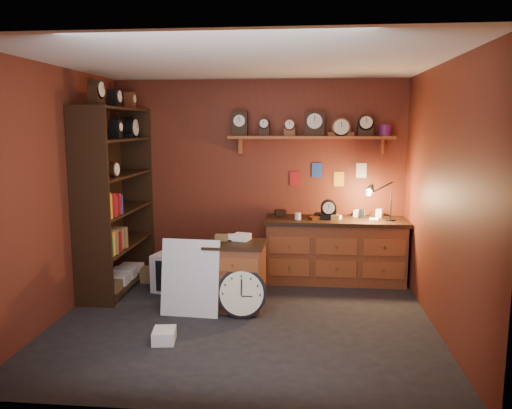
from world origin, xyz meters
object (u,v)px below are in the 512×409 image
at_px(low_cabinet, 236,272).
at_px(big_round_clock, 242,293).
at_px(workbench, 335,247).
at_px(shelving_unit, 113,191).

bearing_deg(low_cabinet, big_round_clock, -67.42).
height_order(workbench, big_round_clock, workbench).
distance_m(shelving_unit, low_cabinet, 1.95).
bearing_deg(big_round_clock, low_cabinet, 109.88).
xyz_separation_m(shelving_unit, big_round_clock, (1.76, -0.91, -0.99)).
bearing_deg(workbench, shelving_unit, -170.13).
height_order(shelving_unit, workbench, shelving_unit).
relative_size(shelving_unit, big_round_clock, 4.71).
relative_size(low_cabinet, big_round_clock, 1.56).
relative_size(shelving_unit, workbench, 1.38).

